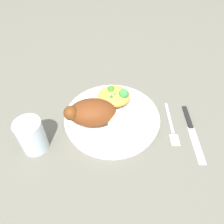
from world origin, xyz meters
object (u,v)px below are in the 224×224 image
at_px(rice_pile, 125,121).
at_px(water_glass, 32,136).
at_px(roasted_chicken, 91,112).
at_px(mac_cheese_with_broccoli, 114,96).
at_px(fork, 171,126).
at_px(knife, 191,126).
at_px(plate, 112,117).

bearing_deg(rice_pile, water_glass, 9.31).
relative_size(roasted_chicken, water_glass, 1.46).
relative_size(rice_pile, mac_cheese_with_broccoli, 0.97).
height_order(mac_cheese_with_broccoli, fork, mac_cheese_with_broccoli).
bearing_deg(water_glass, knife, -173.57).
bearing_deg(fork, roasted_chicken, -2.55).
xyz_separation_m(plate, water_glass, (0.19, 0.08, 0.03)).
xyz_separation_m(plate, fork, (-0.16, 0.03, -0.01)).
height_order(mac_cheese_with_broccoli, water_glass, water_glass).
height_order(plate, water_glass, water_glass).
distance_m(plate, water_glass, 0.21).
relative_size(mac_cheese_with_broccoli, fork, 0.64).
bearing_deg(roasted_chicken, fork, 177.45).
bearing_deg(knife, roasted_chicken, -3.01).
height_order(mac_cheese_with_broccoli, knife, mac_cheese_with_broccoli).
relative_size(rice_pile, fork, 0.62).
distance_m(rice_pile, fork, 0.13).
height_order(roasted_chicken, rice_pile, roasted_chicken).
bearing_deg(mac_cheese_with_broccoli, fork, 151.17).
relative_size(rice_pile, water_glass, 1.02).
relative_size(rice_pile, knife, 0.47).
distance_m(rice_pile, knife, 0.18).
relative_size(roasted_chicken, fork, 0.89).
distance_m(rice_pile, mac_cheese_with_broccoli, 0.10).
distance_m(roasted_chicken, fork, 0.22).
relative_size(plate, roasted_chicken, 2.01).
xyz_separation_m(roasted_chicken, knife, (-0.26, 0.01, -0.05)).
bearing_deg(plate, roasted_chicken, 21.40).
bearing_deg(water_glass, plate, -157.24).
bearing_deg(roasted_chicken, mac_cheese_with_broccoli, -130.20).
distance_m(rice_pile, water_glass, 0.22).
relative_size(knife, water_glass, 2.19).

